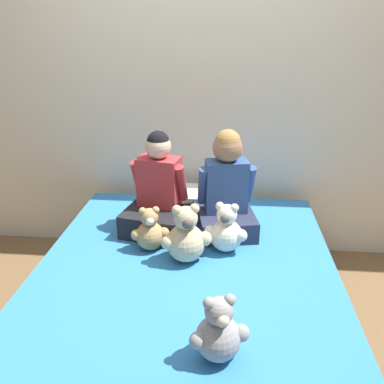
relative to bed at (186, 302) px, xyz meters
name	(u,v)px	position (x,y,z in m)	size (l,w,h in m)	color
ground_plane	(187,335)	(0.00, 0.00, -0.23)	(14.00, 14.00, 0.00)	brown
wall_behind_bed	(201,84)	(0.00, 1.05, 1.02)	(8.00, 0.06, 2.50)	silver
bed	(186,302)	(0.00, 0.00, 0.00)	(1.58, 1.87, 0.46)	#2D2D33
child_on_left	(158,195)	(-0.21, 0.41, 0.45)	(0.43, 0.44, 0.61)	black
child_on_right	(227,191)	(0.20, 0.42, 0.49)	(0.38, 0.38, 0.63)	#282D47
teddy_bear_held_by_left_child	(150,232)	(-0.22, 0.16, 0.34)	(0.21, 0.16, 0.26)	tan
teddy_bear_held_by_right_child	(226,231)	(0.20, 0.18, 0.35)	(0.24, 0.18, 0.29)	silver
teddy_bear_between_children	(186,237)	(-0.01, 0.06, 0.37)	(0.26, 0.20, 0.33)	#D1B78E
teddy_bear_at_foot_of_bed	(219,332)	(0.19, -0.61, 0.35)	(0.22, 0.17, 0.28)	#939399
pillow_at_headboard	(198,198)	(0.00, 0.77, 0.29)	(0.46, 0.28, 0.11)	white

